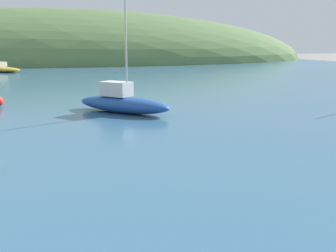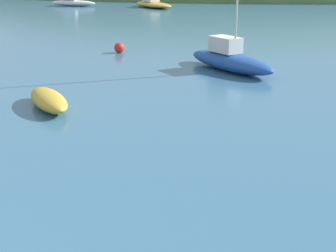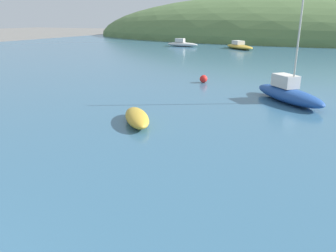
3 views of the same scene
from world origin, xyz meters
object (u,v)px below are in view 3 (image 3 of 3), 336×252
(boat_green_fishing, at_px, (182,44))
(mooring_buoy, at_px, (204,79))
(boat_far_left, at_px, (288,93))
(boat_twin_mast, at_px, (137,117))
(boat_white_sailboat, at_px, (239,46))

(boat_green_fishing, bearing_deg, mooring_buoy, -64.12)
(boat_far_left, bearing_deg, boat_green_fishing, 122.09)
(boat_far_left, height_order, boat_twin_mast, boat_far_left)
(boat_twin_mast, height_order, mooring_buoy, boat_twin_mast)
(boat_white_sailboat, bearing_deg, boat_green_fishing, 178.85)
(boat_far_left, relative_size, boat_green_fishing, 1.19)
(boat_white_sailboat, xyz_separation_m, boat_twin_mast, (3.72, -29.74, -0.08))
(boat_far_left, xyz_separation_m, mooring_buoy, (-4.72, 2.57, -0.17))
(boat_far_left, height_order, boat_green_fishing, boat_far_left)
(boat_green_fishing, distance_m, mooring_buoy, 24.32)
(boat_white_sailboat, height_order, boat_twin_mast, boat_white_sailboat)
(boat_twin_mast, bearing_deg, boat_far_left, 51.77)
(mooring_buoy, bearing_deg, boat_white_sailboat, 98.59)
(boat_white_sailboat, xyz_separation_m, mooring_buoy, (3.28, -21.74, -0.08))
(boat_twin_mast, distance_m, boat_green_fishing, 31.87)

